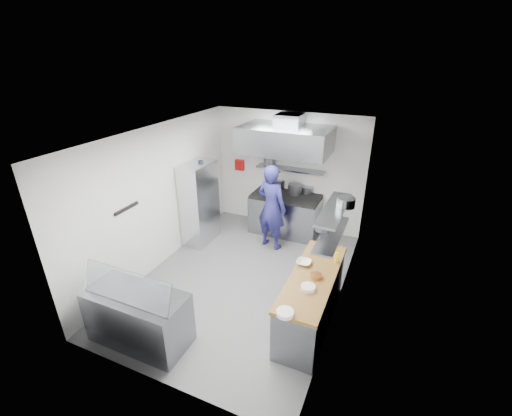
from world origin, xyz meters
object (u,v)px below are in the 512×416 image
at_px(gas_range, 285,215).
at_px(wire_rack, 200,203).
at_px(chef, 272,207).
at_px(display_case, 139,317).

bearing_deg(gas_range, wire_rack, -145.26).
distance_m(chef, wire_rack, 1.61).
distance_m(gas_range, chef, 0.90).
distance_m(wire_rack, display_case, 3.11).
bearing_deg(gas_range, chef, -94.92).
xyz_separation_m(gas_range, wire_rack, (-1.63, -1.13, 0.48)).
xyz_separation_m(gas_range, display_case, (-0.86, -4.10, -0.03)).
height_order(wire_rack, display_case, wire_rack).
bearing_deg(gas_range, display_case, -101.86).
xyz_separation_m(chef, wire_rack, (-1.57, -0.38, -0.03)).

